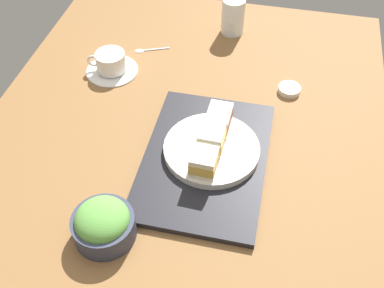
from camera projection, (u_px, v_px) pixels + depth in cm
name	position (u px, v px, depth cm)	size (l,w,h in cm)	color
ground_plane	(176.00, 158.00, 109.04)	(140.00, 100.00, 3.00)	brown
serving_tray	(205.00, 159.00, 105.73)	(40.82, 27.90, 1.60)	black
sandwich_plate	(212.00, 149.00, 105.57)	(22.22, 22.22, 1.77)	silver
sandwich_near	(205.00, 160.00, 98.75)	(7.67, 5.79, 5.35)	#EFE5C1
sandwich_middle	(212.00, 138.00, 102.70)	(7.65, 5.94, 6.01)	#EFE5C1
sandwich_far	(219.00, 119.00, 107.16)	(8.07, 5.67, 5.26)	#EFE5C1
salad_bowl	(103.00, 224.00, 90.40)	(12.68, 12.68, 8.32)	#33384C
coffee_cup	(111.00, 64.00, 126.85)	(14.50, 14.50, 5.99)	white
drinking_glass	(233.00, 16.00, 137.72)	(6.94, 6.94, 11.00)	silver
small_sauce_dish	(289.00, 90.00, 122.25)	(5.89, 5.89, 1.58)	silver
teaspoon	(144.00, 50.00, 134.96)	(5.02, 10.11, 0.80)	silver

